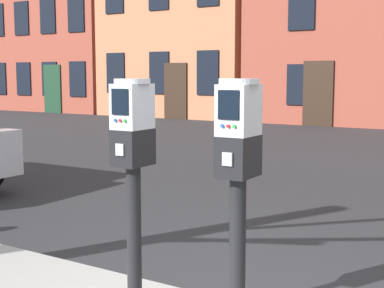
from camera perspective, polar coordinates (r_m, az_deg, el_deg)
name	(u,v)px	position (r m, az deg, el deg)	size (l,w,h in m)	color
parking_meter_near_kerb	(133,155)	(3.40, -6.00, -1.13)	(0.22, 0.25, 1.47)	black
parking_meter_twin_adjacent	(238,165)	(3.01, 4.70, -2.14)	(0.22, 0.25, 1.48)	black
townhouse_orange_brick	(200,1)	(24.24, 0.82, 14.28)	(6.48, 5.97, 9.44)	#B7704C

